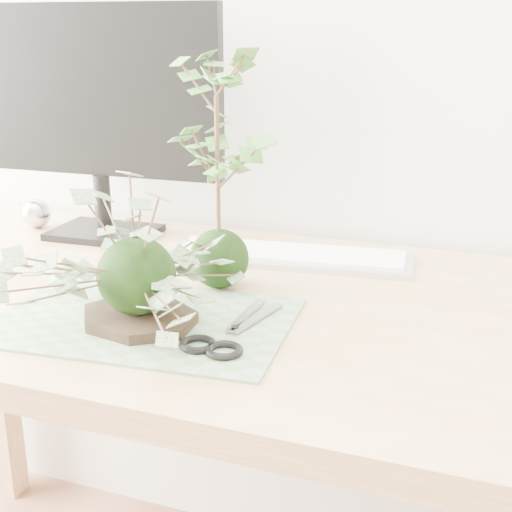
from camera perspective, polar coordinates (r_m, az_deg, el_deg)
name	(u,v)px	position (r m, az deg, el deg)	size (l,w,h in m)	color
desk	(235,348)	(1.13, -1.66, -7.40)	(1.60, 0.70, 0.74)	#DAB586
cutting_mat	(144,320)	(1.01, -8.97, -5.09)	(0.41, 0.27, 0.00)	#618657
stone_dish	(139,318)	(1.00, -9.35, -4.90)	(0.18, 0.18, 0.01)	black
ivy_kokedama	(135,240)	(0.96, -9.69, 1.26)	(0.36, 0.36, 0.21)	black
maple_kokedama	(217,112)	(1.06, -3.17, 11.46)	(0.23, 0.23, 0.39)	black
keyboard	(290,256)	(1.25, 2.75, 0.02)	(0.44, 0.18, 0.02)	#B9B9C4
monitor	(98,106)	(1.39, -12.49, 11.63)	(0.49, 0.15, 0.43)	black
foil_ball	(36,213)	(1.52, -17.15, 3.29)	(0.06, 0.06, 0.06)	silver
scissors	(223,340)	(0.92, -2.66, -6.75)	(0.09, 0.20, 0.01)	gray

